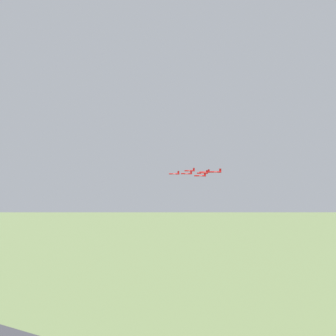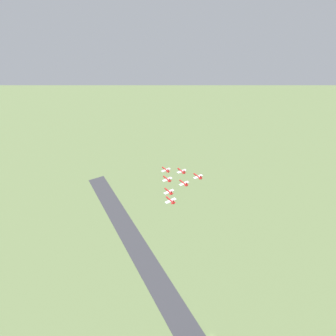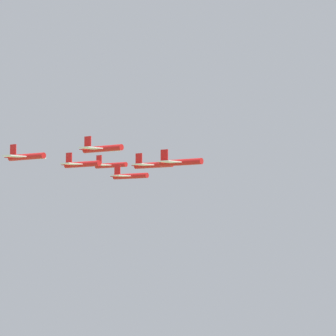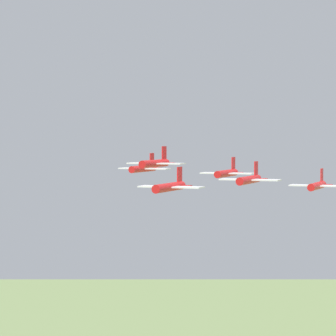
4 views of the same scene
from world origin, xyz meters
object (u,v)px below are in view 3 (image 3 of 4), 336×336
Objects in this scene: jet_0 at (179,162)px; jet_4 at (81,164)px; jet_2 at (101,149)px; jet_3 at (129,176)px; jet_6 at (110,165)px; jet_1 at (152,165)px; jet_5 at (25,157)px.

jet_0 is 22.26m from jet_4.
jet_3 is (8.50, 20.90, -3.18)m from jet_2.
jet_2 is 1.00× the size of jet_6.
jet_2 is at bearing -59.53° from jet_0.
jet_0 is at bearing 59.53° from jet_6.
jet_2 reaches higher than jet_0.
jet_5 is at bearing -29.54° from jet_1.
jet_0 reaches higher than jet_3.
jet_0 is 1.00× the size of jet_1.
jet_4 is 1.00× the size of jet_6.
jet_5 is (-22.30, -3.44, 0.76)m from jet_1.
jet_4 is at bearing 0.00° from jet_3.
jet_3 is 13.17m from jet_4.
jet_3 is at bearing 59.53° from jet_6.
jet_6 reaches higher than jet_3.
jet_2 is 13.01m from jet_4.
jet_4 reaches higher than jet_1.
jet_6 is at bearing -150.46° from jet_4.
jet_2 reaches higher than jet_3.
jet_6 is at bearing -120.47° from jet_1.
jet_0 is at bearing 120.47° from jet_2.
jet_6 is (18.77, 29.01, 0.95)m from jet_5.
jet_5 reaches higher than jet_3.
jet_0 is 1.00× the size of jet_4.
jet_1 is 1.00× the size of jet_6.
jet_4 is at bearing 180.00° from jet_5.
jet_4 is at bearing -59.53° from jet_1.
jet_3 is at bearing 180.00° from jet_5.
jet_2 is 1.00× the size of jet_4.
jet_5 is (-10.27, -8.11, 0.50)m from jet_4.
jet_5 is at bearing -0.00° from jet_4.
jet_3 is (-3.53, 25.57, -0.80)m from jet_0.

